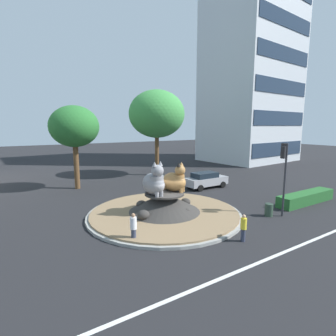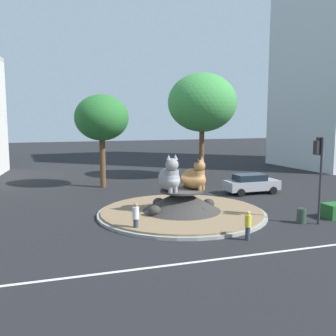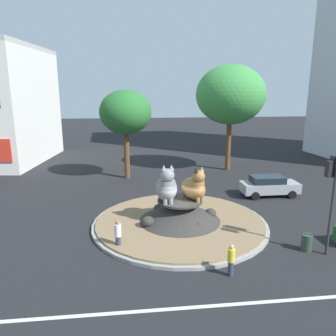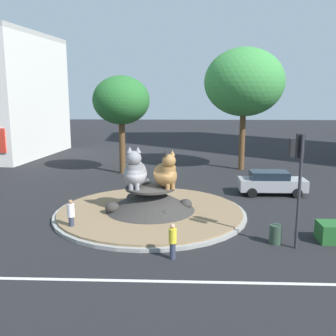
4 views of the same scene
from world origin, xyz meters
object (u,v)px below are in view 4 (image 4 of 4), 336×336
(cat_statue_tabby, at_px, (166,173))
(broadleaf_tree_behind_island, at_px, (121,101))
(pedestrian_white_shirt, at_px, (71,215))
(hatchback_near_shophouse, at_px, (271,182))
(second_tree_near_tower, at_px, (244,82))
(traffic_light_mast, at_px, (298,166))
(pedestrian_yellow_shirt, at_px, (173,241))
(litter_bin, at_px, (275,234))
(cat_statue_grey, at_px, (135,172))

(cat_statue_tabby, xyz_separation_m, broadleaf_tree_behind_island, (-4.28, 11.51, 3.79))
(pedestrian_white_shirt, bearing_deg, cat_statue_tabby, 0.96)
(cat_statue_tabby, relative_size, hatchback_near_shophouse, 0.54)
(cat_statue_tabby, height_order, second_tree_near_tower, second_tree_near_tower)
(traffic_light_mast, bearing_deg, pedestrian_white_shirt, 75.66)
(cat_statue_tabby, relative_size, pedestrian_yellow_shirt, 1.60)
(cat_statue_tabby, relative_size, litter_bin, 2.73)
(hatchback_near_shophouse, bearing_deg, cat_statue_grey, -151.14)
(pedestrian_white_shirt, xyz_separation_m, litter_bin, (9.87, -1.21, -0.42))
(hatchback_near_shophouse, bearing_deg, pedestrian_yellow_shirt, -121.11)
(cat_statue_grey, xyz_separation_m, pedestrian_white_shirt, (-2.90, -2.85, -1.62))
(broadleaf_tree_behind_island, bearing_deg, pedestrian_yellow_shirt, -74.59)
(pedestrian_yellow_shirt, xyz_separation_m, litter_bin, (4.70, 1.88, -0.36))
(broadleaf_tree_behind_island, xyz_separation_m, pedestrian_white_shirt, (-0.35, -14.41, -5.34))
(second_tree_near_tower, distance_m, hatchback_near_shophouse, 11.24)
(traffic_light_mast, height_order, litter_bin, traffic_light_mast)
(pedestrian_white_shirt, bearing_deg, hatchback_near_shophouse, 2.39)
(cat_statue_grey, height_order, broadleaf_tree_behind_island, broadleaf_tree_behind_island)
(pedestrian_white_shirt, distance_m, litter_bin, 9.95)
(pedestrian_yellow_shirt, bearing_deg, hatchback_near_shophouse, 9.20)
(broadleaf_tree_behind_island, bearing_deg, traffic_light_mast, -57.51)
(traffic_light_mast, distance_m, pedestrian_white_shirt, 11.08)
(broadleaf_tree_behind_island, relative_size, second_tree_near_tower, 0.77)
(cat_statue_grey, bearing_deg, traffic_light_mast, 58.26)
(pedestrian_white_shirt, bearing_deg, traffic_light_mast, -39.98)
(traffic_light_mast, distance_m, hatchback_near_shophouse, 9.86)
(broadleaf_tree_behind_island, bearing_deg, second_tree_near_tower, 11.39)
(hatchback_near_shophouse, bearing_deg, litter_bin, -101.41)
(cat_statue_tabby, xyz_separation_m, pedestrian_white_shirt, (-4.63, -2.90, -1.55))
(cat_statue_tabby, height_order, hatchback_near_shophouse, cat_statue_tabby)
(traffic_light_mast, distance_m, pedestrian_yellow_shirt, 6.32)
(cat_statue_tabby, xyz_separation_m, pedestrian_yellow_shirt, (0.55, -5.99, -1.61))
(pedestrian_white_shirt, relative_size, pedestrian_yellow_shirt, 1.08)
(litter_bin, bearing_deg, hatchback_near_shophouse, 78.79)
(pedestrian_yellow_shirt, relative_size, hatchback_near_shophouse, 0.34)
(broadleaf_tree_behind_island, distance_m, hatchback_near_shophouse, 14.18)
(broadleaf_tree_behind_island, bearing_deg, hatchback_near_shophouse, -30.71)
(traffic_light_mast, xyz_separation_m, pedestrian_yellow_shirt, (-5.40, -1.44, -2.95))
(cat_statue_grey, xyz_separation_m, cat_statue_tabby, (1.73, 0.05, -0.08))
(cat_statue_tabby, distance_m, traffic_light_mast, 7.61)
(pedestrian_yellow_shirt, distance_m, litter_bin, 5.07)
(cat_statue_tabby, bearing_deg, hatchback_near_shophouse, 96.77)
(second_tree_near_tower, bearing_deg, pedestrian_yellow_shirt, -106.21)
(cat_statue_tabby, relative_size, traffic_light_mast, 0.48)
(pedestrian_yellow_shirt, xyz_separation_m, hatchback_near_shophouse, (6.46, 10.79, 0.04))
(broadleaf_tree_behind_island, distance_m, pedestrian_white_shirt, 15.37)
(broadleaf_tree_behind_island, xyz_separation_m, litter_bin, (9.52, -15.62, -5.76))
(traffic_light_mast, bearing_deg, hatchback_near_shophouse, -11.97)
(broadleaf_tree_behind_island, bearing_deg, cat_statue_tabby, -69.62)
(traffic_light_mast, relative_size, pedestrian_white_shirt, 3.10)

